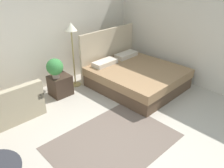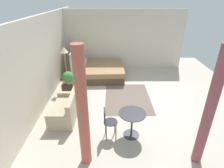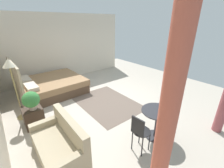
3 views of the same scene
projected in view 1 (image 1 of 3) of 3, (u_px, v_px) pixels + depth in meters
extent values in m
cube|color=#B2A899|center=(118.00, 140.00, 4.29)|extent=(9.31, 8.88, 0.02)
cube|color=beige|center=(33.00, 34.00, 5.52)|extent=(9.31, 0.12, 2.87)
cube|color=beige|center=(211.00, 34.00, 5.56)|extent=(0.12, 5.88, 2.87)
cube|color=#66564C|center=(113.00, 141.00, 4.24)|extent=(2.25, 1.63, 0.01)
cube|color=brown|center=(137.00, 81.00, 6.11)|extent=(2.00, 2.18, 0.31)
cube|color=#93704C|center=(138.00, 72.00, 5.99)|extent=(2.04, 2.22, 0.22)
cube|color=tan|center=(108.00, 53.00, 6.55)|extent=(2.00, 0.12, 1.37)
cube|color=beige|center=(105.00, 63.00, 6.13)|extent=(0.71, 0.34, 0.12)
cube|color=beige|center=(126.00, 55.00, 6.67)|extent=(0.71, 0.34, 0.12)
cube|color=tan|center=(7.00, 111.00, 4.78)|extent=(1.41, 0.71, 0.39)
cube|color=tan|center=(8.00, 100.00, 4.42)|extent=(1.41, 0.14, 0.41)
cube|color=tan|center=(33.00, 90.00, 5.05)|extent=(0.14, 0.71, 0.13)
cube|color=#38281E|center=(60.00, 85.00, 5.69)|extent=(0.49, 0.45, 0.51)
cylinder|color=tan|center=(56.00, 76.00, 5.47)|extent=(0.16, 0.16, 0.11)
sphere|color=#387F3D|center=(55.00, 67.00, 5.37)|extent=(0.40, 0.40, 0.40)
cylinder|color=#99844C|center=(76.00, 84.00, 6.28)|extent=(0.30, 0.30, 0.02)
cylinder|color=#99844C|center=(73.00, 59.00, 5.93)|extent=(0.04, 0.04, 1.47)
cone|color=beige|center=(71.00, 27.00, 5.55)|extent=(0.30, 0.30, 0.20)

